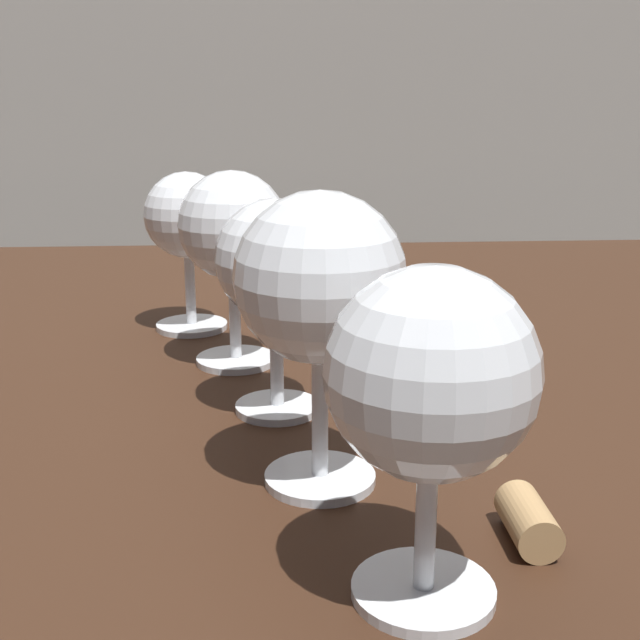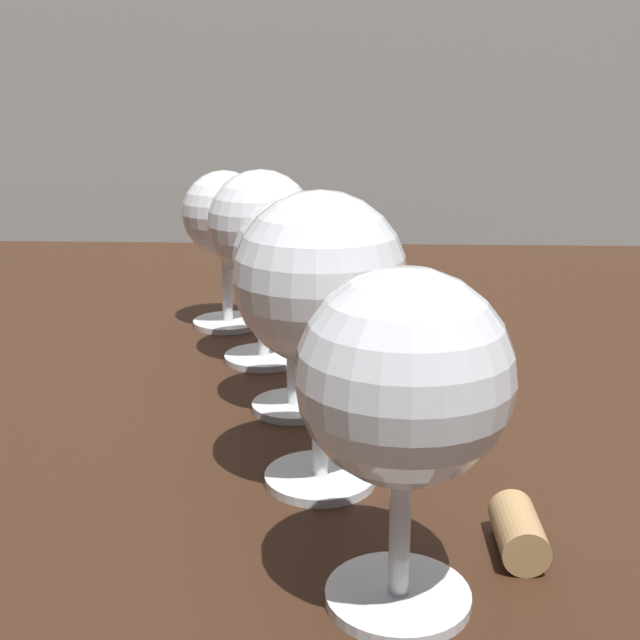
{
  "view_description": "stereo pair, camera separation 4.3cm",
  "coord_description": "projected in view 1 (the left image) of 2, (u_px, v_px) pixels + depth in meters",
  "views": [
    {
      "loc": [
        0.02,
        -0.65,
        0.91
      ],
      "look_at": [
        0.04,
        -0.24,
        0.8
      ],
      "focal_mm": 46.65,
      "sensor_mm": 36.0,
      "label": 1
    },
    {
      "loc": [
        0.06,
        -0.65,
        0.91
      ],
      "look_at": [
        0.04,
        -0.24,
        0.8
      ],
      "focal_mm": 46.65,
      "sensor_mm": 36.0,
      "label": 2
    }
  ],
  "objects": [
    {
      "name": "wine_glass_merlot",
      "position": [
        275.0,
        263.0,
        0.53
      ],
      "size": [
        0.08,
        0.08,
        0.14
      ],
      "color": "white",
      "rests_on": "dining_table"
    },
    {
      "name": "dining_table",
      "position": [
        252.0,
        430.0,
        0.7
      ],
      "size": [
        1.59,
        0.93,
        0.7
      ],
      "color": "#382114",
      "rests_on": "ground_plane"
    },
    {
      "name": "wine_glass_rose",
      "position": [
        232.0,
        230.0,
        0.62
      ],
      "size": [
        0.08,
        0.08,
        0.15
      ],
      "color": "white",
      "rests_on": "dining_table"
    },
    {
      "name": "wine_glass_amber",
      "position": [
        431.0,
        377.0,
        0.33
      ],
      "size": [
        0.09,
        0.09,
        0.14
      ],
      "color": "white",
      "rests_on": "dining_table"
    },
    {
      "name": "cork",
      "position": [
        528.0,
        521.0,
        0.39
      ],
      "size": [
        0.02,
        0.04,
        0.02
      ],
      "primitive_type": "cylinder",
      "rotation": [
        1.57,
        0.0,
        0.0
      ],
      "color": "tan",
      "rests_on": "dining_table"
    },
    {
      "name": "wine_glass_white",
      "position": [
        320.0,
        280.0,
        0.43
      ],
      "size": [
        0.09,
        0.09,
        0.16
      ],
      "color": "white",
      "rests_on": "dining_table"
    },
    {
      "name": "wine_glass_cabernet",
      "position": [
        187.0,
        221.0,
        0.72
      ],
      "size": [
        0.07,
        0.07,
        0.14
      ],
      "color": "white",
      "rests_on": "dining_table"
    }
  ]
}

